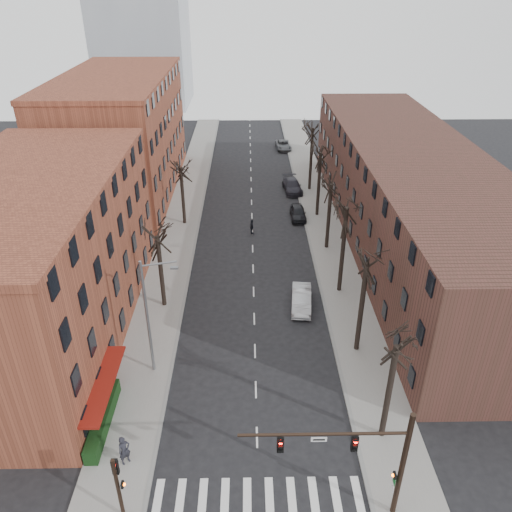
{
  "coord_description": "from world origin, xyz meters",
  "views": [
    {
      "loc": [
        -0.41,
        -16.98,
        24.57
      ],
      "look_at": [
        0.2,
        19.39,
        4.0
      ],
      "focal_mm": 35.0,
      "sensor_mm": 36.0,
      "label": 1
    }
  ],
  "objects_px": {
    "silver_sedan": "(301,299)",
    "parked_car_mid": "(292,186)",
    "pedestrian_a": "(124,450)",
    "parked_car_near": "(298,213)"
  },
  "relations": [
    {
      "from": "silver_sedan",
      "to": "parked_car_mid",
      "type": "height_order",
      "value": "parked_car_mid"
    },
    {
      "from": "parked_car_near",
      "to": "parked_car_mid",
      "type": "relative_size",
      "value": 0.81
    },
    {
      "from": "parked_car_near",
      "to": "parked_car_mid",
      "type": "distance_m",
      "value": 8.31
    },
    {
      "from": "silver_sedan",
      "to": "pedestrian_a",
      "type": "relative_size",
      "value": 2.34
    },
    {
      "from": "silver_sedan",
      "to": "pedestrian_a",
      "type": "distance_m",
      "value": 19.26
    },
    {
      "from": "silver_sedan",
      "to": "pedestrian_a",
      "type": "bearing_deg",
      "value": -121.38
    },
    {
      "from": "parked_car_near",
      "to": "parked_car_mid",
      "type": "bearing_deg",
      "value": 89.24
    },
    {
      "from": "pedestrian_a",
      "to": "parked_car_mid",
      "type": "bearing_deg",
      "value": 31.71
    },
    {
      "from": "silver_sedan",
      "to": "parked_car_mid",
      "type": "relative_size",
      "value": 0.87
    },
    {
      "from": "parked_car_near",
      "to": "pedestrian_a",
      "type": "bearing_deg",
      "value": -112.03
    }
  ]
}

